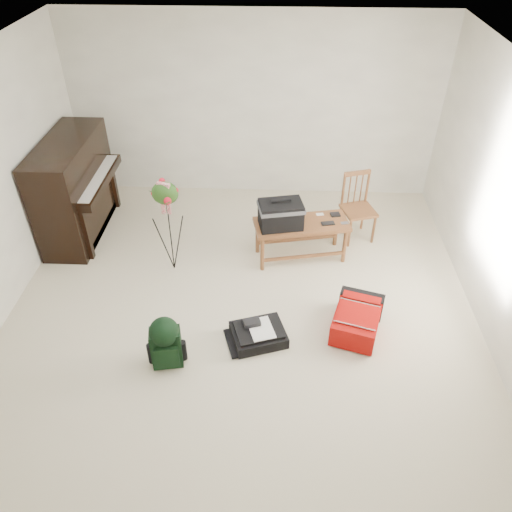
{
  "coord_description": "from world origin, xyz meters",
  "views": [
    {
      "loc": [
        0.33,
        -3.76,
        3.78
      ],
      "look_at": [
        0.14,
        0.35,
        0.6
      ],
      "focal_mm": 35.0,
      "sensor_mm": 36.0,
      "label": 1
    }
  ],
  "objects_px": {
    "green_backpack": "(165,341)",
    "flower_stand": "(169,228)",
    "black_duffel": "(258,334)",
    "bench": "(287,216)",
    "dining_chair": "(358,208)",
    "piano": "(76,190)",
    "red_suitcase": "(356,316)"
  },
  "relations": [
    {
      "from": "bench",
      "to": "dining_chair",
      "type": "distance_m",
      "value": 1.05
    },
    {
      "from": "green_backpack",
      "to": "flower_stand",
      "type": "distance_m",
      "value": 1.5
    },
    {
      "from": "piano",
      "to": "green_backpack",
      "type": "height_order",
      "value": "piano"
    },
    {
      "from": "bench",
      "to": "green_backpack",
      "type": "relative_size",
      "value": 2.07
    },
    {
      "from": "piano",
      "to": "flower_stand",
      "type": "distance_m",
      "value": 1.52
    },
    {
      "from": "black_duffel",
      "to": "flower_stand",
      "type": "bearing_deg",
      "value": 115.49
    },
    {
      "from": "red_suitcase",
      "to": "green_backpack",
      "type": "bearing_deg",
      "value": -146.01
    },
    {
      "from": "bench",
      "to": "red_suitcase",
      "type": "distance_m",
      "value": 1.44
    },
    {
      "from": "flower_stand",
      "to": "black_duffel",
      "type": "bearing_deg",
      "value": -29.02
    },
    {
      "from": "dining_chair",
      "to": "black_duffel",
      "type": "bearing_deg",
      "value": -139.37
    },
    {
      "from": "red_suitcase",
      "to": "bench",
      "type": "bearing_deg",
      "value": 138.91
    },
    {
      "from": "bench",
      "to": "green_backpack",
      "type": "distance_m",
      "value": 2.09
    },
    {
      "from": "bench",
      "to": "flower_stand",
      "type": "distance_m",
      "value": 1.36
    },
    {
      "from": "green_backpack",
      "to": "bench",
      "type": "bearing_deg",
      "value": 46.96
    },
    {
      "from": "red_suitcase",
      "to": "flower_stand",
      "type": "distance_m",
      "value": 2.28
    },
    {
      "from": "dining_chair",
      "to": "black_duffel",
      "type": "xyz_separation_m",
      "value": [
        -1.18,
        -1.88,
        -0.35
      ]
    },
    {
      "from": "red_suitcase",
      "to": "flower_stand",
      "type": "relative_size",
      "value": 0.64
    },
    {
      "from": "piano",
      "to": "dining_chair",
      "type": "bearing_deg",
      "value": 0.28
    },
    {
      "from": "black_duffel",
      "to": "flower_stand",
      "type": "relative_size",
      "value": 0.52
    },
    {
      "from": "bench",
      "to": "black_duffel",
      "type": "relative_size",
      "value": 1.88
    },
    {
      "from": "black_duffel",
      "to": "flower_stand",
      "type": "distance_m",
      "value": 1.61
    },
    {
      "from": "dining_chair",
      "to": "bench",
      "type": "bearing_deg",
      "value": -168.72
    },
    {
      "from": "green_backpack",
      "to": "flower_stand",
      "type": "relative_size",
      "value": 0.47
    },
    {
      "from": "flower_stand",
      "to": "red_suitcase",
      "type": "bearing_deg",
      "value": -5.92
    },
    {
      "from": "piano",
      "to": "green_backpack",
      "type": "distance_m",
      "value": 2.7
    },
    {
      "from": "black_duffel",
      "to": "dining_chair",
      "type": "bearing_deg",
      "value": 39.75
    },
    {
      "from": "red_suitcase",
      "to": "green_backpack",
      "type": "relative_size",
      "value": 1.35
    },
    {
      "from": "piano",
      "to": "red_suitcase",
      "type": "bearing_deg",
      "value": -25.85
    },
    {
      "from": "red_suitcase",
      "to": "piano",
      "type": "bearing_deg",
      "value": 170.96
    },
    {
      "from": "black_duffel",
      "to": "bench",
      "type": "bearing_deg",
      "value": 60.76
    },
    {
      "from": "piano",
      "to": "flower_stand",
      "type": "xyz_separation_m",
      "value": [
        1.32,
        -0.75,
        -0.01
      ]
    },
    {
      "from": "dining_chair",
      "to": "flower_stand",
      "type": "bearing_deg",
      "value": -178.25
    }
  ]
}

